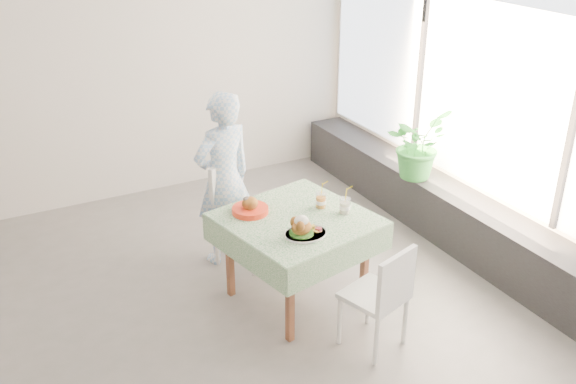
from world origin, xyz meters
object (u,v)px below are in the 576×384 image
diner (224,179)px  cafe_table (297,249)px  potted_plant (417,144)px  juice_cup_orange (321,201)px  main_dish (303,229)px  chair_far (244,231)px  chair_near (374,315)px

diner → cafe_table: bearing=93.1°
cafe_table → potted_plant: 1.80m
juice_cup_orange → potted_plant: size_ratio=0.38×
diner → main_dish: 1.15m
chair_far → diner: 0.52m
chair_far → potted_plant: size_ratio=1.39×
main_dish → potted_plant: size_ratio=0.48×
potted_plant → diner: bearing=173.0°
cafe_table → diner: diner is taller
cafe_table → chair_far: (-0.12, 0.75, -0.18)m
juice_cup_orange → chair_far: bearing=117.9°
diner → juice_cup_orange: bearing=109.0°
chair_near → diner: (-0.46, 1.64, 0.52)m
potted_plant → chair_near: bearing=-135.5°
cafe_table → chair_near: bearing=-74.3°
chair_far → chair_near: (0.33, -1.53, -0.03)m
main_dish → potted_plant: potted_plant is taller
chair_near → potted_plant: size_ratio=1.25×
cafe_table → chair_far: chair_far is taller
chair_near → potted_plant: (1.43, 1.41, 0.58)m
diner → potted_plant: bearing=160.4°
chair_far → main_dish: bearing=-88.7°
chair_near → juice_cup_orange: 1.00m
diner → main_dish: size_ratio=4.83×
diner → potted_plant: 1.91m
diner → juice_cup_orange: size_ratio=6.18×
chair_near → diner: bearing=105.8°
chair_far → potted_plant: (1.76, -0.12, 0.55)m
diner → chair_far: bearing=126.8°
diner → potted_plant: (1.89, -0.23, 0.06)m
diner → main_dish: (0.15, -1.14, 0.02)m
chair_far → diner: (-0.13, 0.11, 0.49)m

